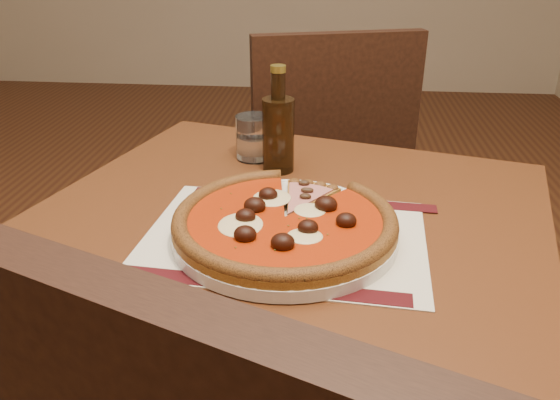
% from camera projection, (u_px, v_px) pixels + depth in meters
% --- Properties ---
extents(table, '(0.98, 0.98, 0.75)m').
position_uv_depth(table, '(279.00, 277.00, 0.89)').
color(table, '#5D2D16').
rests_on(table, ground).
extents(chair_far, '(0.55, 0.55, 0.94)m').
position_uv_depth(chair_far, '(323.00, 168.00, 1.60)').
color(chair_far, black).
rests_on(chair_far, ground).
extents(placemat, '(0.43, 0.32, 0.00)m').
position_uv_depth(placemat, '(285.00, 237.00, 0.81)').
color(placemat, beige).
rests_on(placemat, table).
extents(plate, '(0.33, 0.33, 0.02)m').
position_uv_depth(plate, '(285.00, 231.00, 0.80)').
color(plate, white).
rests_on(plate, placemat).
extents(pizza, '(0.33, 0.33, 0.04)m').
position_uv_depth(pizza, '(285.00, 219.00, 0.79)').
color(pizza, '#AE792A').
rests_on(pizza, plate).
extents(ham_slice, '(0.09, 0.13, 0.02)m').
position_uv_depth(ham_slice, '(312.00, 199.00, 0.86)').
color(ham_slice, '#AE792A').
rests_on(ham_slice, plate).
extents(water_glass, '(0.08, 0.08, 0.09)m').
position_uv_depth(water_glass, '(254.00, 137.00, 1.07)').
color(water_glass, white).
rests_on(water_glass, table).
extents(bottle, '(0.06, 0.06, 0.20)m').
position_uv_depth(bottle, '(278.00, 131.00, 1.00)').
color(bottle, black).
rests_on(bottle, table).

